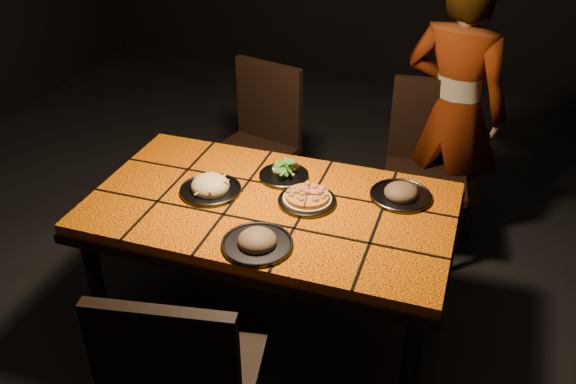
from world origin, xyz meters
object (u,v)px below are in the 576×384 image
(chair_near, at_px, (182,383))
(chair_far_left, at_px, (259,135))
(dining_table, at_px, (271,218))
(plate_pizza, at_px, (307,199))
(diner, at_px, (453,111))
(chair_far_right, at_px, (427,157))
(plate_pasta, at_px, (210,187))

(chair_near, relative_size, chair_far_left, 1.04)
(dining_table, distance_m, plate_pizza, 0.19)
(diner, bearing_deg, plate_pizza, 78.88)
(chair_far_left, relative_size, chair_far_right, 1.00)
(chair_near, bearing_deg, chair_far_right, -116.70)
(chair_far_left, height_order, chair_far_right, chair_far_right)
(chair_far_right, bearing_deg, plate_pizza, -121.11)
(diner, bearing_deg, chair_far_right, 69.84)
(plate_pizza, bearing_deg, plate_pasta, -173.14)
(diner, distance_m, plate_pasta, 1.48)
(chair_near, relative_size, plate_pasta, 3.66)
(chair_far_left, height_order, plate_pizza, chair_far_left)
(dining_table, distance_m, chair_far_right, 1.14)
(dining_table, bearing_deg, chair_far_left, 114.07)
(chair_near, height_order, diner, diner)
(chair_far_left, xyz_separation_m, plate_pizza, (0.57, -0.88, 0.20))
(chair_near, distance_m, diner, 2.15)
(plate_pizza, height_order, plate_pasta, plate_pasta)
(diner, bearing_deg, chair_near, 86.78)
(plate_pizza, relative_size, plate_pasta, 0.93)
(chair_near, distance_m, plate_pizza, 0.99)
(dining_table, xyz_separation_m, chair_near, (0.01, -0.90, -0.08))
(chair_near, relative_size, chair_far_right, 1.04)
(chair_near, relative_size, diner, 0.64)
(dining_table, bearing_deg, diner, 59.16)
(chair_far_right, bearing_deg, diner, 48.34)
(chair_near, bearing_deg, dining_table, -99.30)
(diner, xyz_separation_m, plate_pasta, (-0.96, -1.12, -0.03))
(dining_table, distance_m, chair_near, 0.91)
(chair_far_left, relative_size, plate_pasta, 3.52)
(plate_pizza, bearing_deg, chair_far_right, 65.66)
(chair_near, xyz_separation_m, chair_far_right, (0.56, 1.89, -0.02))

